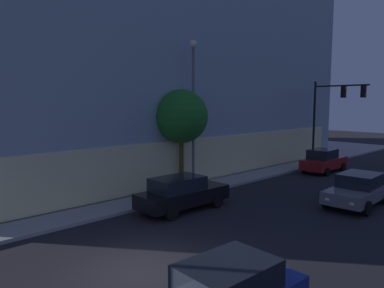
# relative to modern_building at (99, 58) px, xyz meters

# --- Properties ---
(ground_plane) EXTENTS (120.00, 120.00, 0.00)m
(ground_plane) POSITION_rel_modern_building_xyz_m (-12.22, -23.54, -9.50)
(ground_plane) COLOR black
(modern_building) EXTENTS (32.14, 32.23, 19.16)m
(modern_building) POSITION_rel_modern_building_xyz_m (0.00, 0.00, 0.00)
(modern_building) COLOR #4C4C51
(modern_building) RESTS_ON ground
(traffic_light_far_corner) EXTENTS (0.35, 4.48, 6.80)m
(traffic_light_far_corner) POSITION_rel_modern_building_xyz_m (10.17, -18.89, -4.54)
(traffic_light_far_corner) COLOR black
(traffic_light_far_corner) RESTS_ON sidewalk_corner
(street_lamp_sidewalk) EXTENTS (0.44, 0.44, 8.67)m
(street_lamp_sidewalk) POSITION_rel_modern_building_xyz_m (-3.44, -16.77, -3.97)
(street_lamp_sidewalk) COLOR slate
(street_lamp_sidewalk) RESTS_ON sidewalk_corner
(sidewalk_tree) EXTENTS (3.18, 3.18, 5.85)m
(sidewalk_tree) POSITION_rel_modern_building_xyz_m (-4.01, -16.33, -5.11)
(sidewalk_tree) COLOR brown
(sidewalk_tree) RESTS_ON sidewalk_corner
(car_black) EXTENTS (4.80, 2.06, 1.66)m
(car_black) POSITION_rel_modern_building_xyz_m (-6.85, -19.50, -8.65)
(car_black) COLOR black
(car_black) RESTS_ON ground
(car_grey) EXTENTS (4.48, 2.28, 1.62)m
(car_grey) POSITION_rel_modern_building_xyz_m (0.17, -25.10, -8.67)
(car_grey) COLOR slate
(car_grey) RESTS_ON ground
(car_red) EXTENTS (4.56, 2.08, 1.75)m
(car_red) POSITION_rel_modern_building_xyz_m (7.46, -19.64, -8.64)
(car_red) COLOR maroon
(car_red) RESTS_ON ground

